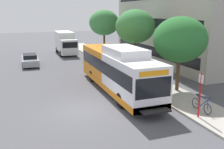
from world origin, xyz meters
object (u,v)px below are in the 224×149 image
bicycle_parked (202,105)px  parked_car_far_lane (30,60)px  transit_bus (117,70)px  street_tree_mid_block (135,26)px  box_truck_background (65,42)px  street_tree_near_stop (180,40)px  bus_stop_sign_pole (200,92)px  street_tree_far_block (104,23)px

bicycle_parked → parked_car_far_lane: parked_car_far_lane is taller
transit_bus → street_tree_mid_block: (4.60, 6.52, 2.93)m
bicycle_parked → transit_bus: bearing=117.3°
street_tree_mid_block → bicycle_parked: bearing=-96.4°
transit_bus → box_truck_background: (-0.59, 19.74, 0.04)m
bicycle_parked → box_truck_background: box_truck_background is taller
street_tree_near_stop → transit_bus: bearing=155.9°
transit_bus → street_tree_near_stop: 5.28m
street_tree_mid_block → parked_car_far_lane: bearing=150.2°
transit_bus → street_tree_mid_block: size_ratio=1.95×
bus_stop_sign_pole → box_truck_background: 26.70m
street_tree_near_stop → street_tree_far_block: (0.06, 18.09, 0.58)m
street_tree_mid_block → street_tree_near_stop: bearing=-92.1°
street_tree_far_block → street_tree_near_stop: bearing=-90.2°
bus_stop_sign_pole → street_tree_mid_block: 13.82m
bus_stop_sign_pole → street_tree_near_stop: 5.77m
parked_car_far_lane → bicycle_parked: bearing=-63.9°
bus_stop_sign_pole → parked_car_far_lane: (-8.45, 19.41, -0.99)m
transit_bus → bicycle_parked: 7.00m
street_tree_mid_block → street_tree_far_block: 9.66m
bus_stop_sign_pole → parked_car_far_lane: bus_stop_sign_pole is taller
bicycle_parked → street_tree_near_stop: (1.13, 4.22, 3.54)m
street_tree_mid_block → bus_stop_sign_pole: bearing=-99.3°
transit_bus → street_tree_near_stop: street_tree_near_stop is taller
street_tree_far_block → box_truck_background: size_ratio=0.90×
street_tree_far_block → box_truck_background: (-4.95, 3.56, -2.94)m
bus_stop_sign_pole → street_tree_far_block: 23.25m
transit_bus → box_truck_background: transit_bus is taller
bicycle_parked → box_truck_background: bearing=98.3°
transit_bus → parked_car_far_lane: (-6.04, 12.61, -1.04)m
bicycle_parked → street_tree_near_stop: bearing=75.0°
bicycle_parked → street_tree_near_stop: size_ratio=0.31×
parked_car_far_lane → street_tree_near_stop: bearing=-54.6°
transit_bus → street_tree_near_stop: size_ratio=2.16×
parked_car_far_lane → street_tree_mid_block: bearing=-29.8°
street_tree_mid_block → box_truck_background: street_tree_mid_block is taller
street_tree_near_stop → box_truck_background: street_tree_near_stop is taller
street_tree_near_stop → parked_car_far_lane: street_tree_near_stop is taller
street_tree_mid_block → transit_bus: bearing=-125.2°
box_truck_background → bicycle_parked: bearing=-81.7°
parked_car_far_lane → box_truck_background: (5.45, 7.12, 1.08)m
street_tree_near_stop → street_tree_far_block: size_ratio=0.90×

